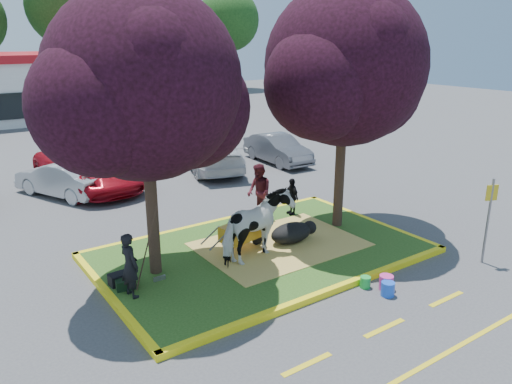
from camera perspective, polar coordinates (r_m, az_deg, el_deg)
ground at (r=13.24m, az=0.62°, el=-7.21°), size 90.00×90.00×0.00m
median_island at (r=13.21m, az=0.62°, el=-6.91°), size 8.00×5.00×0.15m
curb_near at (r=11.43m, az=8.28°, el=-11.22°), size 8.30×0.16×0.15m
curb_far at (r=15.23m, az=-5.02°, el=-3.60°), size 8.30×0.16×0.15m
curb_left at (r=11.59m, az=-16.40°, el=-11.38°), size 0.16×5.30×0.15m
curb_right at (r=15.76m, az=12.83°, el=-3.25°), size 0.16×5.30×0.15m
straw_bedding at (r=13.51m, az=2.71°, el=-6.00°), size 4.20×3.00×0.01m
tree_purple_left at (r=11.08m, az=-12.51°, el=11.01°), size 5.06×4.20×6.51m
tree_purple_right at (r=14.10m, az=10.23°, el=13.26°), size 5.30×4.40×6.82m
fire_lane_stripe_a at (r=9.31m, az=5.85°, el=-19.01°), size 1.10×0.12×0.01m
fire_lane_stripe_b at (r=10.52m, az=14.46°, el=-14.82°), size 1.10×0.12×0.01m
fire_lane_stripe_c at (r=11.94m, az=20.93°, el=-11.35°), size 1.10×0.12×0.01m
fire_lane_long at (r=9.93m, az=19.90°, el=-17.49°), size 6.00×0.10×0.01m
retail_building at (r=38.98m, az=-21.79°, el=11.40°), size 20.40×8.40×4.40m
treeline at (r=48.17m, az=-26.37°, el=18.35°), size 46.58×7.80×14.63m
cow at (r=12.33m, az=0.15°, el=-4.02°), size 2.22×1.46×1.73m
calf at (r=13.57m, az=4.05°, el=-4.69°), size 1.30×0.79×0.55m
handler at (r=11.01m, az=-14.23°, el=-8.11°), size 0.43×0.58×1.44m
visitor_a at (r=15.06m, az=0.34°, el=-0.01°), size 0.78×0.93×1.72m
visitor_b at (r=15.61m, az=4.11°, el=-0.49°), size 0.38×0.71×1.16m
wheelbarrow at (r=13.03m, az=-1.80°, el=-4.64°), size 1.83×0.82×0.69m
gear_bag_dark at (r=11.83m, az=-15.19°, el=-9.50°), size 0.54×0.32×0.27m
gear_bag_green at (r=11.59m, az=-14.67°, el=-10.17°), size 0.46×0.34×0.22m
sign_post at (r=13.60m, az=25.09°, el=-2.14°), size 0.30×0.15×2.22m
bucket_green at (r=11.87m, az=12.38°, el=-10.02°), size 0.25×0.25×0.26m
bucket_pink at (r=11.87m, az=14.65°, el=-9.98°), size 0.39×0.39×0.34m
bucket_blue at (r=11.62m, az=14.83°, el=-10.66°), size 0.32×0.32×0.32m
car_silver at (r=19.17m, az=-21.21°, el=1.45°), size 2.83×4.07×1.27m
car_red at (r=19.82m, az=-18.55°, el=2.66°), size 3.18×5.85×1.56m
car_white at (r=21.50m, az=-5.17°, el=4.50°), size 3.44×5.46×1.47m
car_grey at (r=22.63m, az=2.47°, el=4.95°), size 1.53×3.94×1.28m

